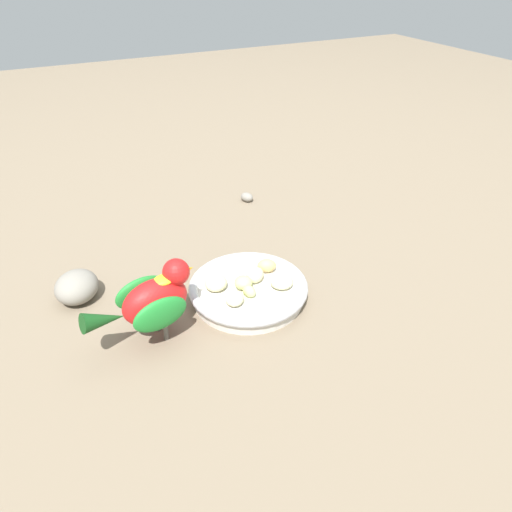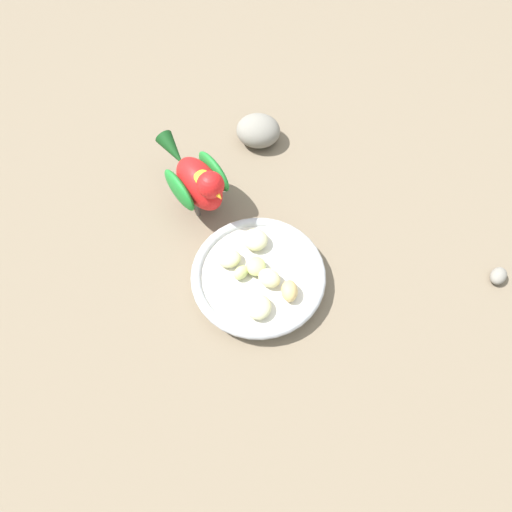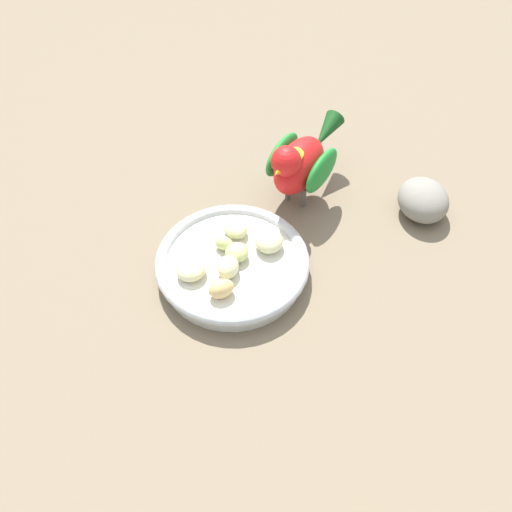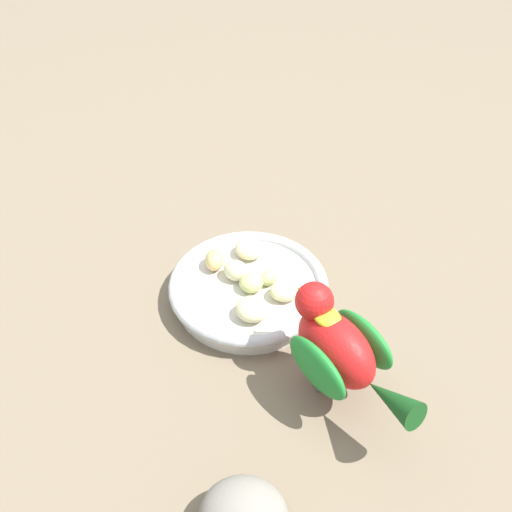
# 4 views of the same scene
# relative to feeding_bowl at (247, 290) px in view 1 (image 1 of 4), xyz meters

# --- Properties ---
(ground_plane) EXTENTS (4.00, 4.00, 0.00)m
(ground_plane) POSITION_rel_feeding_bowl_xyz_m (-0.00, -0.02, -0.02)
(ground_plane) COLOR #756651
(feeding_bowl) EXTENTS (0.20, 0.20, 0.03)m
(feeding_bowl) POSITION_rel_feeding_bowl_xyz_m (0.00, 0.00, 0.00)
(feeding_bowl) COLOR beige
(feeding_bowl) RESTS_ON ground_plane
(apple_piece_0) EXTENTS (0.04, 0.04, 0.02)m
(apple_piece_0) POSITION_rel_feeding_bowl_xyz_m (-0.02, -0.01, 0.02)
(apple_piece_0) COLOR beige
(apple_piece_0) RESTS_ON feeding_bowl
(apple_piece_1) EXTENTS (0.04, 0.04, 0.02)m
(apple_piece_1) POSITION_rel_feeding_bowl_xyz_m (0.04, 0.03, 0.02)
(apple_piece_1) COLOR beige
(apple_piece_1) RESTS_ON feeding_bowl
(apple_piece_2) EXTENTS (0.03, 0.03, 0.02)m
(apple_piece_2) POSITION_rel_feeding_bowl_xyz_m (0.01, 0.02, 0.02)
(apple_piece_2) COLOR #C6D17A
(apple_piece_2) RESTS_ON feeding_bowl
(apple_piece_3) EXTENTS (0.04, 0.04, 0.02)m
(apple_piece_3) POSITION_rel_feeding_bowl_xyz_m (-0.05, -0.03, 0.02)
(apple_piece_3) COLOR tan
(apple_piece_3) RESTS_ON feeding_bowl
(apple_piece_4) EXTENTS (0.04, 0.04, 0.02)m
(apple_piece_4) POSITION_rel_feeding_bowl_xyz_m (0.01, -0.00, 0.02)
(apple_piece_4) COLOR #C6D17A
(apple_piece_4) RESTS_ON feeding_bowl
(apple_piece_5) EXTENTS (0.05, 0.05, 0.02)m
(apple_piece_5) POSITION_rel_feeding_bowl_xyz_m (-0.05, 0.02, 0.02)
(apple_piece_5) COLOR beige
(apple_piece_5) RESTS_ON feeding_bowl
(apple_piece_6) EXTENTS (0.05, 0.05, 0.02)m
(apple_piece_6) POSITION_rel_feeding_bowl_xyz_m (0.05, -0.02, 0.02)
(apple_piece_6) COLOR beige
(apple_piece_6) RESTS_ON feeding_bowl
(parrot) EXTENTS (0.18, 0.09, 0.12)m
(parrot) POSITION_rel_feeding_bowl_xyz_m (0.16, 0.02, 0.05)
(parrot) COLOR #59544C
(parrot) RESTS_ON ground_plane
(rock_large) EXTENTS (0.10, 0.10, 0.05)m
(rock_large) POSITION_rel_feeding_bowl_xyz_m (0.26, -0.13, 0.01)
(rock_large) COLOR gray
(rock_large) RESTS_ON ground_plane
(pebble_0) EXTENTS (0.03, 0.04, 0.02)m
(pebble_0) POSITION_rel_feeding_bowl_xyz_m (-0.16, -0.33, -0.01)
(pebble_0) COLOR gray
(pebble_0) RESTS_ON ground_plane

